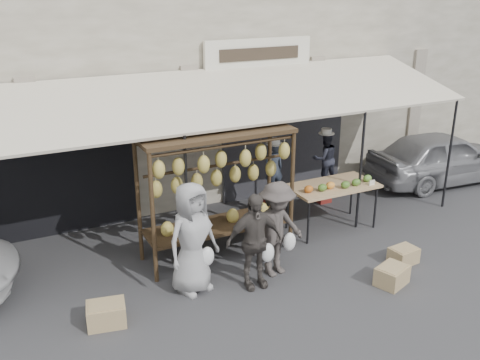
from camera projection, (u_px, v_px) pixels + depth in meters
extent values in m
plane|color=#2D2D30|center=(275.00, 285.00, 8.47)|extent=(90.00, 90.00, 0.00)
cube|color=beige|center=(142.00, 27.00, 12.71)|extent=(24.00, 6.00, 7.00)
cube|color=#232328|center=(284.00, 139.00, 11.86)|extent=(3.00, 0.10, 2.50)
cube|color=black|center=(66.00, 170.00, 9.90)|extent=(2.60, 0.10, 2.50)
cube|color=silver|center=(259.00, 53.00, 10.86)|extent=(2.40, 0.10, 0.60)
cube|color=beige|center=(213.00, 97.00, 9.50)|extent=(10.00, 2.34, 0.63)
cylinder|color=black|center=(187.00, 204.00, 8.62)|extent=(0.05, 0.05, 2.30)
cylinder|color=black|center=(360.00, 172.00, 10.08)|extent=(0.05, 0.05, 2.30)
cylinder|color=black|center=(449.00, 155.00, 11.04)|extent=(0.05, 0.05, 2.30)
cylinder|color=black|center=(153.00, 219.00, 8.20)|extent=(0.07, 0.07, 2.20)
cylinder|color=black|center=(292.00, 192.00, 9.25)|extent=(0.07, 0.07, 2.20)
cylinder|color=black|center=(138.00, 201.00, 8.87)|extent=(0.07, 0.07, 2.20)
cylinder|color=black|center=(269.00, 178.00, 9.92)|extent=(0.07, 0.07, 2.20)
cube|color=black|center=(216.00, 134.00, 8.68)|extent=(2.60, 0.90, 0.07)
cylinder|color=black|center=(225.00, 146.00, 8.43)|extent=(2.50, 0.05, 0.05)
cylinder|color=black|center=(207.00, 136.00, 9.01)|extent=(2.50, 0.05, 0.05)
cylinder|color=black|center=(216.00, 166.00, 8.87)|extent=(2.50, 0.05, 0.05)
cube|color=black|center=(217.00, 226.00, 9.25)|extent=(2.50, 0.80, 0.05)
ellipsoid|color=gold|center=(159.00, 170.00, 8.04)|extent=(0.20, 0.18, 0.30)
ellipsoid|color=gold|center=(178.00, 166.00, 8.34)|extent=(0.20, 0.18, 0.30)
ellipsoid|color=gold|center=(204.00, 164.00, 8.36)|extent=(0.20, 0.18, 0.30)
ellipsoid|color=gold|center=(221.00, 159.00, 8.64)|extent=(0.20, 0.18, 0.30)
ellipsoid|color=gold|center=(245.00, 158.00, 8.67)|extent=(0.20, 0.18, 0.30)
ellipsoid|color=gold|center=(261.00, 152.00, 8.94)|extent=(0.20, 0.18, 0.30)
ellipsoid|color=gold|center=(284.00, 151.00, 8.97)|extent=(0.20, 0.18, 0.30)
ellipsoid|color=gold|center=(156.00, 189.00, 8.51)|extent=(0.20, 0.18, 0.30)
ellipsoid|color=gold|center=(177.00, 185.00, 8.66)|extent=(0.20, 0.18, 0.30)
ellipsoid|color=gold|center=(197.00, 182.00, 8.80)|extent=(0.20, 0.18, 0.30)
ellipsoid|color=gold|center=(216.00, 178.00, 8.95)|extent=(0.20, 0.18, 0.30)
ellipsoid|color=gold|center=(235.00, 174.00, 9.09)|extent=(0.20, 0.18, 0.30)
ellipsoid|color=gold|center=(253.00, 173.00, 9.24)|extent=(0.20, 0.18, 0.30)
ellipsoid|color=gold|center=(271.00, 169.00, 9.38)|extent=(0.20, 0.18, 0.30)
cube|color=tan|center=(333.00, 186.00, 10.15)|extent=(1.70, 0.90, 0.05)
cylinder|color=black|center=(308.00, 222.00, 9.67)|extent=(0.04, 0.04, 0.85)
cylinder|color=black|center=(375.00, 207.00, 10.31)|extent=(0.04, 0.04, 0.85)
cylinder|color=black|center=(287.00, 208.00, 10.29)|extent=(0.04, 0.04, 0.85)
cylinder|color=black|center=(351.00, 195.00, 10.94)|extent=(0.04, 0.04, 0.85)
ellipsoid|color=#B25919|center=(309.00, 189.00, 9.73)|extent=(0.18, 0.14, 0.14)
ellipsoid|color=#477226|center=(322.00, 188.00, 9.81)|extent=(0.18, 0.14, 0.14)
ellipsoid|color=orange|center=(330.00, 185.00, 9.91)|extent=(0.18, 0.14, 0.14)
ellipsoid|color=#477226|center=(345.00, 185.00, 9.94)|extent=(0.18, 0.14, 0.14)
ellipsoid|color=#477226|center=(356.00, 182.00, 10.07)|extent=(0.18, 0.14, 0.14)
ellipsoid|color=#598C33|center=(367.00, 178.00, 10.27)|extent=(0.18, 0.14, 0.14)
imported|color=#2A3140|center=(274.00, 169.00, 10.61)|extent=(0.41, 0.28, 1.09)
imported|color=#262834|center=(325.00, 159.00, 11.36)|extent=(0.62, 0.51, 1.17)
imported|color=#959597|center=(192.00, 238.00, 8.05)|extent=(1.00, 0.80, 1.77)
imported|color=#413C38|center=(254.00, 241.00, 8.20)|extent=(0.94, 0.44, 1.56)
imported|color=#443D3B|center=(277.00, 229.00, 8.54)|extent=(1.13, 0.78, 1.60)
cube|color=maroon|center=(273.00, 205.00, 10.89)|extent=(0.43, 0.43, 0.49)
cube|color=maroon|center=(323.00, 193.00, 11.63)|extent=(0.37, 0.37, 0.40)
cube|color=tan|center=(392.00, 276.00, 8.45)|extent=(0.60, 0.53, 0.30)
cube|color=tan|center=(403.00, 255.00, 9.11)|extent=(0.48, 0.38, 0.27)
cube|color=tan|center=(106.00, 314.00, 7.45)|extent=(0.59, 0.49, 0.32)
imported|color=gray|center=(442.00, 157.00, 12.64)|extent=(3.78, 1.79, 1.25)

